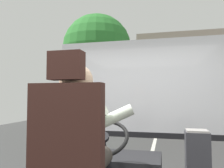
{
  "coord_description": "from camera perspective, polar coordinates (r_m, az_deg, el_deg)",
  "views": [
    {
      "loc": [
        0.42,
        -1.74,
        1.69
      ],
      "look_at": [
        -0.37,
        1.5,
        1.87
      ],
      "focal_mm": 35.55,
      "sensor_mm": 36.0,
      "label": 1
    }
  ],
  "objects": [
    {
      "name": "ground",
      "position": [
        10.69,
        11.46,
        -12.3
      ],
      "size": [
        18.0,
        44.0,
        0.06
      ],
      "color": "#3A3A3A"
    },
    {
      "name": "bus_driver",
      "position": [
        1.64,
        -8.55,
        -12.96
      ],
      "size": [
        0.75,
        0.54,
        0.8
      ],
      "color": "#332D28",
      "rests_on": "driver_seat"
    },
    {
      "name": "fare_box",
      "position": [
        2.6,
        21.18,
        -18.99
      ],
      "size": [
        0.24,
        0.21,
        0.73
      ],
      "color": "#333338",
      "rests_on": "bus_floor"
    },
    {
      "name": "windshield_panel",
      "position": [
        3.39,
        6.56,
        -3.77
      ],
      "size": [
        2.5,
        0.08,
        1.48
      ],
      "color": "silver"
    },
    {
      "name": "shop_building",
      "position": [
        18.8,
        26.08,
        1.26
      ],
      "size": [
        12.03,
        6.09,
        6.06
      ],
      "color": "gray",
      "rests_on": "ground"
    },
    {
      "name": "street_tree",
      "position": [
        11.8,
        -3.82,
        9.06
      ],
      "size": [
        3.55,
        3.55,
        5.97
      ],
      "color": "#4C3828",
      "rests_on": "ground"
    }
  ]
}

